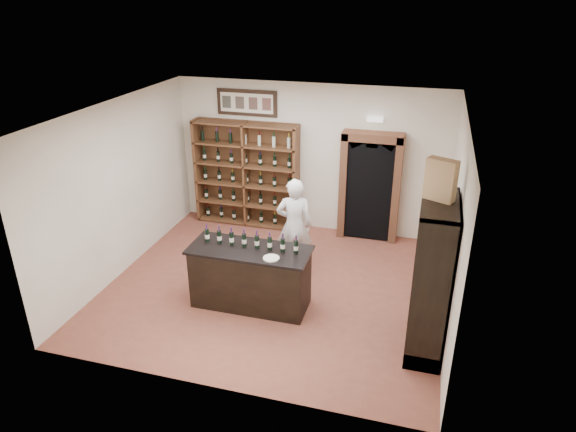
# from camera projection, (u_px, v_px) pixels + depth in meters

# --- Properties ---
(floor) EXTENTS (5.50, 5.50, 0.00)m
(floor) POSITION_uv_depth(u_px,v_px,m) (274.00, 286.00, 8.72)
(floor) COLOR brown
(floor) RESTS_ON ground
(ceiling) EXTENTS (5.50, 5.50, 0.00)m
(ceiling) POSITION_uv_depth(u_px,v_px,m) (272.00, 111.00, 7.49)
(ceiling) COLOR white
(ceiling) RESTS_ON wall_back
(wall_back) EXTENTS (5.50, 0.04, 3.00)m
(wall_back) POSITION_uv_depth(u_px,v_px,m) (310.00, 158.00, 10.30)
(wall_back) COLOR white
(wall_back) RESTS_ON ground
(wall_left) EXTENTS (0.04, 5.00, 3.00)m
(wall_left) POSITION_uv_depth(u_px,v_px,m) (120.00, 188.00, 8.79)
(wall_left) COLOR white
(wall_left) RESTS_ON ground
(wall_right) EXTENTS (0.04, 5.00, 3.00)m
(wall_right) POSITION_uv_depth(u_px,v_px,m) (454.00, 225.00, 7.43)
(wall_right) COLOR white
(wall_right) RESTS_ON ground
(wine_shelf) EXTENTS (2.20, 0.38, 2.20)m
(wine_shelf) POSITION_uv_depth(u_px,v_px,m) (247.00, 174.00, 10.64)
(wine_shelf) COLOR brown
(wine_shelf) RESTS_ON ground
(framed_picture) EXTENTS (1.25, 0.04, 0.52)m
(framed_picture) POSITION_uv_depth(u_px,v_px,m) (247.00, 103.00, 10.16)
(framed_picture) COLOR black
(framed_picture) RESTS_ON wall_back
(arched_doorway) EXTENTS (1.17, 0.35, 2.17)m
(arched_doorway) POSITION_uv_depth(u_px,v_px,m) (370.00, 184.00, 9.99)
(arched_doorway) COLOR black
(arched_doorway) RESTS_ON ground
(emergency_light) EXTENTS (0.30, 0.10, 0.10)m
(emergency_light) POSITION_uv_depth(u_px,v_px,m) (375.00, 119.00, 9.55)
(emergency_light) COLOR white
(emergency_light) RESTS_ON wall_back
(tasting_counter) EXTENTS (1.88, 0.78, 1.00)m
(tasting_counter) POSITION_uv_depth(u_px,v_px,m) (250.00, 277.00, 8.04)
(tasting_counter) COLOR black
(tasting_counter) RESTS_ON ground
(counter_bottle_0) EXTENTS (0.07, 0.07, 0.30)m
(counter_bottle_0) POSITION_uv_depth(u_px,v_px,m) (207.00, 235.00, 8.02)
(counter_bottle_0) COLOR black
(counter_bottle_0) RESTS_ON tasting_counter
(counter_bottle_1) EXTENTS (0.07, 0.07, 0.30)m
(counter_bottle_1) POSITION_uv_depth(u_px,v_px,m) (219.00, 237.00, 7.97)
(counter_bottle_1) COLOR black
(counter_bottle_1) RESTS_ON tasting_counter
(counter_bottle_2) EXTENTS (0.07, 0.07, 0.30)m
(counter_bottle_2) POSITION_uv_depth(u_px,v_px,m) (232.00, 238.00, 7.92)
(counter_bottle_2) COLOR black
(counter_bottle_2) RESTS_ON tasting_counter
(counter_bottle_3) EXTENTS (0.07, 0.07, 0.30)m
(counter_bottle_3) POSITION_uv_depth(u_px,v_px,m) (244.00, 240.00, 7.87)
(counter_bottle_3) COLOR black
(counter_bottle_3) RESTS_ON tasting_counter
(counter_bottle_4) EXTENTS (0.07, 0.07, 0.30)m
(counter_bottle_4) POSITION_uv_depth(u_px,v_px,m) (257.00, 242.00, 7.81)
(counter_bottle_4) COLOR black
(counter_bottle_4) RESTS_ON tasting_counter
(counter_bottle_5) EXTENTS (0.07, 0.07, 0.30)m
(counter_bottle_5) POSITION_uv_depth(u_px,v_px,m) (270.00, 243.00, 7.76)
(counter_bottle_5) COLOR black
(counter_bottle_5) RESTS_ON tasting_counter
(counter_bottle_6) EXTENTS (0.07, 0.07, 0.30)m
(counter_bottle_6) POSITION_uv_depth(u_px,v_px,m) (283.00, 245.00, 7.71)
(counter_bottle_6) COLOR black
(counter_bottle_6) RESTS_ON tasting_counter
(counter_bottle_7) EXTENTS (0.07, 0.07, 0.30)m
(counter_bottle_7) POSITION_uv_depth(u_px,v_px,m) (296.00, 247.00, 7.66)
(counter_bottle_7) COLOR black
(counter_bottle_7) RESTS_ON tasting_counter
(side_cabinet) EXTENTS (0.48, 1.20, 2.20)m
(side_cabinet) POSITION_uv_depth(u_px,v_px,m) (431.00, 300.00, 7.00)
(side_cabinet) COLOR black
(side_cabinet) RESTS_ON ground
(shopkeeper) EXTENTS (0.70, 0.53, 1.72)m
(shopkeeper) POSITION_uv_depth(u_px,v_px,m) (294.00, 226.00, 8.92)
(shopkeeper) COLOR white
(shopkeeper) RESTS_ON ground
(plate) EXTENTS (0.24, 0.24, 0.02)m
(plate) POSITION_uv_depth(u_px,v_px,m) (271.00, 258.00, 7.54)
(plate) COLOR silver
(plate) RESTS_ON tasting_counter
(wine_crate) EXTENTS (0.41, 0.30, 0.54)m
(wine_crate) POSITION_uv_depth(u_px,v_px,m) (441.00, 180.00, 6.38)
(wine_crate) COLOR tan
(wine_crate) RESTS_ON side_cabinet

